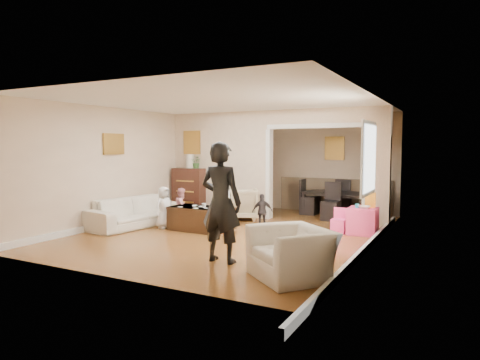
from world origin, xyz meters
The scene contains 27 objects.
floor centered at (0.00, 0.00, 0.00)m, with size 7.00×7.00×0.00m, color #9B5928.
partition_left centered at (-1.38, 1.80, 1.30)m, with size 2.75×0.18×2.60m, color beige.
partition_right centered at (2.48, 1.80, 1.30)m, with size 0.55×0.18×2.60m, color beige.
partition_header centered at (1.10, 1.80, 2.42)m, with size 2.22×0.18×0.35m, color beige.
window_pane centered at (2.73, -0.40, 1.55)m, with size 0.03×0.95×1.10m, color white.
framed_art_partition centered at (-2.20, 1.70, 1.85)m, with size 0.45×0.03×0.55m, color brown.
framed_art_sofa_wall centered at (-2.71, -0.60, 1.80)m, with size 0.03×0.55×0.40m, color brown.
framed_art_alcove centered at (1.10, 3.44, 1.70)m, with size 0.45×0.03×0.55m, color brown.
sofa centered at (-2.21, -0.49, 0.32)m, with size 2.17×0.85×0.63m, color beige.
armchair_back centered at (-0.61, 1.38, 0.37)m, with size 0.80×0.82×0.75m, color tan.
armchair_front centered at (2.13, -2.41, 0.33)m, with size 1.03×0.90×0.67m, color beige.
dresser centered at (-2.22, 1.63, 0.59)m, with size 0.86×0.48×1.18m, color #361910.
table_lamp centered at (-2.22, 1.63, 1.36)m, with size 0.22×0.22×0.36m, color beige.
potted_plant centered at (-2.02, 1.63, 1.34)m, with size 0.28×0.24×0.31m, color #3F7232.
coffee_table centered at (-0.68, -0.23, 0.25)m, with size 1.31×0.65×0.49m, color #3D2513.
coffee_cup centered at (-0.58, -0.28, 0.54)m, with size 0.10×0.10×0.09m, color silver.
play_table centered at (2.37, 0.95, 0.26)m, with size 0.55×0.55×0.53m, color #E33B79.
cereal_box centered at (2.49, 1.05, 0.68)m, with size 0.20×0.07×0.30m, color yellow.
cyan_cup centered at (2.27, 0.90, 0.57)m, with size 0.08×0.08×0.08m, color #29B1CD.
toy_block centered at (2.25, 1.07, 0.55)m, with size 0.08×0.06×0.05m, color red.
play_bowl centered at (2.42, 0.83, 0.56)m, with size 0.23×0.23×0.06m, color silver.
dining_table centered at (1.37, 2.86, 0.30)m, with size 1.72×0.96×0.60m, color black.
adult_person centered at (0.90, -2.15, 0.91)m, with size 0.66×0.44×1.82m, color black.
child_kneel_a centered at (-1.53, -0.38, 0.45)m, with size 0.44×0.28×0.89m, color silver.
child_kneel_b centered at (-1.38, 0.07, 0.42)m, with size 0.40×0.32×0.83m, color #D18286.
child_toddler centered at (0.37, 0.52, 0.37)m, with size 0.44×0.18×0.75m, color black.
craft_papers centered at (-0.67, -0.23, 0.49)m, with size 0.90×0.51×0.00m.
Camera 1 is at (4.12, -7.68, 1.75)m, focal length 32.12 mm.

